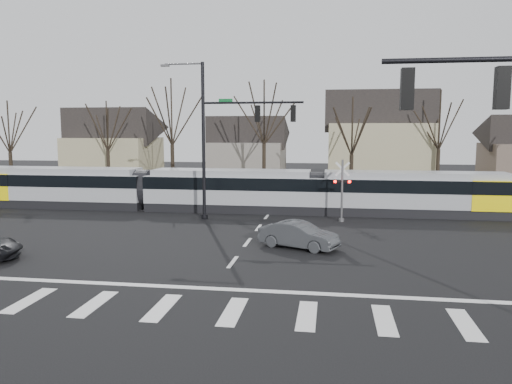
# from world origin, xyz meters

# --- Properties ---
(ground) EXTENTS (140.00, 140.00, 0.00)m
(ground) POSITION_xyz_m (0.00, 0.00, 0.00)
(ground) COLOR black
(grass_verge) EXTENTS (140.00, 28.00, 0.01)m
(grass_verge) POSITION_xyz_m (0.00, 32.00, 0.01)
(grass_verge) COLOR #38331E
(grass_verge) RESTS_ON ground
(crosswalk) EXTENTS (27.00, 2.60, 0.01)m
(crosswalk) POSITION_xyz_m (0.00, -4.00, 0.01)
(crosswalk) COLOR silver
(crosswalk) RESTS_ON ground
(stop_line) EXTENTS (28.00, 0.35, 0.01)m
(stop_line) POSITION_xyz_m (0.00, -1.80, 0.01)
(stop_line) COLOR silver
(stop_line) RESTS_ON ground
(lane_dashes) EXTENTS (0.18, 30.00, 0.01)m
(lane_dashes) POSITION_xyz_m (0.00, 16.00, 0.01)
(lane_dashes) COLOR silver
(lane_dashes) RESTS_ON ground
(rail_pair) EXTENTS (90.00, 1.52, 0.06)m
(rail_pair) POSITION_xyz_m (0.00, 15.80, 0.03)
(rail_pair) COLOR #59595E
(rail_pair) RESTS_ON ground
(tram) EXTENTS (39.64, 2.94, 3.01)m
(tram) POSITION_xyz_m (-3.05, 16.00, 1.64)
(tram) COLOR gray
(tram) RESTS_ON ground
(sedan) EXTENTS (4.27, 5.01, 1.32)m
(sedan) POSITION_xyz_m (2.74, 5.14, 0.66)
(sedan) COLOR #3D4043
(sedan) RESTS_ON ground
(signal_pole_far) EXTENTS (9.28, 0.44, 10.20)m
(signal_pole_far) POSITION_xyz_m (-2.41, 12.50, 5.70)
(signal_pole_far) COLOR black
(signal_pole_far) RESTS_ON ground
(rail_crossing_signal) EXTENTS (1.08, 0.36, 4.00)m
(rail_crossing_signal) POSITION_xyz_m (5.00, 12.79, 1.89)
(rail_crossing_signal) COLOR #59595B
(rail_crossing_signal) RESTS_ON ground
(tree_row) EXTENTS (59.20, 7.20, 10.00)m
(tree_row) POSITION_xyz_m (2.00, 26.00, 5.00)
(tree_row) COLOR black
(tree_row) RESTS_ON ground
(house_a) EXTENTS (9.72, 8.64, 8.60)m
(house_a) POSITION_xyz_m (-20.00, 34.00, 4.46)
(house_a) COLOR gray
(house_a) RESTS_ON ground
(house_b) EXTENTS (8.64, 7.56, 7.65)m
(house_b) POSITION_xyz_m (-5.00, 36.00, 3.97)
(house_b) COLOR slate
(house_b) RESTS_ON ground
(house_c) EXTENTS (10.80, 8.64, 10.10)m
(house_c) POSITION_xyz_m (9.00, 33.00, 5.23)
(house_c) COLOR gray
(house_c) RESTS_ON ground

